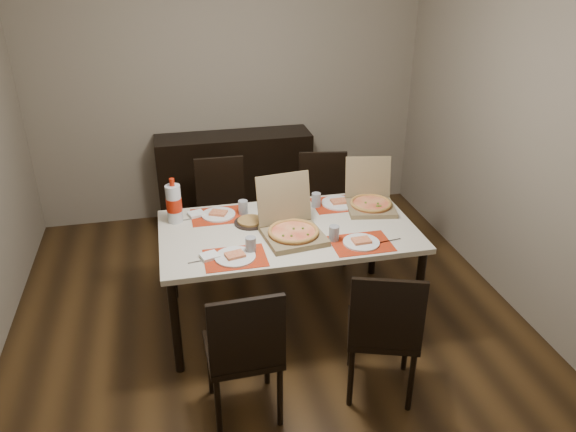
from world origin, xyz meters
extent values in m
cube|color=#402A13|center=(0.00, 0.00, -0.01)|extent=(3.80, 4.00, 0.02)
cube|color=gray|center=(0.00, 2.01, 1.30)|extent=(3.80, 0.02, 2.60)
cube|color=gray|center=(1.91, 0.00, 1.30)|extent=(0.02, 4.00, 2.60)
cube|color=black|center=(0.00, 1.78, 0.45)|extent=(1.50, 0.40, 0.90)
cube|color=beige|center=(0.15, 0.04, 0.73)|extent=(1.80, 1.00, 0.04)
cylinder|color=black|center=(-0.69, -0.40, 0.35)|extent=(0.06, 0.06, 0.71)
cylinder|color=black|center=(0.99, -0.40, 0.35)|extent=(0.06, 0.06, 0.71)
cylinder|color=black|center=(-0.69, 0.48, 0.35)|extent=(0.06, 0.06, 0.71)
cylinder|color=black|center=(0.99, 0.48, 0.35)|extent=(0.06, 0.06, 0.71)
cube|color=black|center=(-0.31, -0.82, 0.45)|extent=(0.43, 0.43, 0.04)
cube|color=black|center=(-0.31, -1.01, 0.70)|extent=(0.42, 0.04, 0.46)
cylinder|color=black|center=(-0.49, -1.01, 0.21)|extent=(0.04, 0.04, 0.43)
cylinder|color=black|center=(-0.13, -1.00, 0.21)|extent=(0.04, 0.04, 0.43)
cylinder|color=black|center=(-0.50, -0.65, 0.21)|extent=(0.04, 0.04, 0.43)
cylinder|color=black|center=(-0.14, -0.64, 0.21)|extent=(0.04, 0.04, 0.43)
cube|color=black|center=(0.55, -0.83, 0.45)|extent=(0.53, 0.53, 0.04)
cube|color=black|center=(0.49, -1.01, 0.70)|extent=(0.41, 0.16, 0.46)
cylinder|color=black|center=(0.32, -0.94, 0.21)|extent=(0.04, 0.04, 0.43)
cylinder|color=black|center=(0.66, -1.05, 0.21)|extent=(0.04, 0.04, 0.43)
cylinder|color=black|center=(0.44, -0.60, 0.21)|extent=(0.04, 0.04, 0.43)
cylinder|color=black|center=(0.78, -0.71, 0.21)|extent=(0.04, 0.04, 0.43)
cube|color=black|center=(-0.22, 0.92, 0.45)|extent=(0.43, 0.43, 0.04)
cube|color=black|center=(-0.21, 1.11, 0.70)|extent=(0.42, 0.04, 0.46)
cylinder|color=black|center=(-0.03, 1.09, 0.21)|extent=(0.04, 0.04, 0.43)
cylinder|color=black|center=(-0.39, 1.10, 0.21)|extent=(0.04, 0.04, 0.43)
cylinder|color=black|center=(-0.04, 0.73, 0.21)|extent=(0.04, 0.04, 0.43)
cylinder|color=black|center=(-0.40, 0.74, 0.21)|extent=(0.04, 0.04, 0.43)
cube|color=black|center=(0.66, 0.85, 0.45)|extent=(0.49, 0.49, 0.04)
cube|color=black|center=(0.69, 1.04, 0.70)|extent=(0.42, 0.11, 0.46)
cylinder|color=black|center=(0.87, 1.00, 0.21)|extent=(0.04, 0.04, 0.43)
cylinder|color=black|center=(0.51, 1.06, 0.21)|extent=(0.04, 0.04, 0.43)
cylinder|color=black|center=(0.80, 0.64, 0.21)|extent=(0.04, 0.04, 0.43)
cylinder|color=black|center=(0.45, 0.71, 0.21)|extent=(0.04, 0.04, 0.43)
cube|color=red|center=(-0.27, -0.28, 0.75)|extent=(0.40, 0.30, 0.00)
cylinder|color=white|center=(-0.27, -0.28, 0.76)|extent=(0.27, 0.27, 0.01)
cube|color=#FFD27F|center=(-0.27, -0.28, 0.78)|extent=(0.14, 0.12, 0.02)
cylinder|color=gray|center=(-0.16, -0.23, 0.81)|extent=(0.07, 0.07, 0.11)
cube|color=#B2B2B7|center=(-0.47, -0.27, 0.75)|extent=(0.20, 0.04, 0.00)
cube|color=white|center=(-0.43, -0.24, 0.76)|extent=(0.13, 0.13, 0.02)
cube|color=red|center=(0.59, -0.28, 0.75)|extent=(0.40, 0.30, 0.00)
cylinder|color=white|center=(0.59, -0.28, 0.76)|extent=(0.25, 0.25, 0.01)
cube|color=#FFD27F|center=(0.59, -0.28, 0.78)|extent=(0.12, 0.10, 0.02)
cylinder|color=gray|center=(0.42, -0.20, 0.81)|extent=(0.07, 0.07, 0.11)
cube|color=#B2B2B7|center=(0.77, -0.29, 0.75)|extent=(0.20, 0.04, 0.00)
cube|color=red|center=(-0.31, 0.36, 0.75)|extent=(0.40, 0.30, 0.00)
cylinder|color=white|center=(-0.31, 0.36, 0.76)|extent=(0.25, 0.25, 0.01)
cube|color=#FFD27F|center=(-0.31, 0.36, 0.78)|extent=(0.15, 0.13, 0.02)
cylinder|color=gray|center=(-0.12, 0.34, 0.81)|extent=(0.07, 0.07, 0.11)
cube|color=#B2B2B7|center=(-0.48, 0.35, 0.75)|extent=(0.20, 0.04, 0.00)
cube|color=white|center=(-0.47, 0.40, 0.76)|extent=(0.13, 0.13, 0.02)
cube|color=red|center=(0.63, 0.36, 0.75)|extent=(0.40, 0.30, 0.00)
cylinder|color=white|center=(0.63, 0.36, 0.76)|extent=(0.27, 0.27, 0.01)
cube|color=#FFD27F|center=(0.63, 0.36, 0.78)|extent=(0.12, 0.09, 0.02)
cylinder|color=gray|center=(0.44, 0.35, 0.81)|extent=(0.07, 0.07, 0.11)
cube|color=#B2B2B7|center=(0.75, 0.37, 0.75)|extent=(0.20, 0.04, 0.00)
cube|color=white|center=(0.24, 0.03, 0.76)|extent=(0.16, 0.16, 0.02)
cube|color=olive|center=(0.16, -0.11, 0.77)|extent=(0.44, 0.44, 0.04)
cube|color=olive|center=(0.13, 0.09, 0.97)|extent=(0.40, 0.14, 0.35)
cylinder|color=#FFD27F|center=(0.16, -0.11, 0.80)|extent=(0.37, 0.37, 0.02)
cube|color=olive|center=(0.84, 0.22, 0.77)|extent=(0.40, 0.40, 0.03)
cube|color=olive|center=(0.87, 0.39, 0.94)|extent=(0.36, 0.14, 0.31)
cylinder|color=#FFD27F|center=(0.84, 0.22, 0.79)|extent=(0.35, 0.35, 0.02)
cylinder|color=black|center=(-0.09, 0.18, 0.76)|extent=(0.24, 0.24, 0.01)
cylinder|color=#B28544|center=(-0.09, 0.18, 0.77)|extent=(0.19, 0.19, 0.02)
imported|color=white|center=(0.24, 0.21, 0.76)|extent=(0.14, 0.14, 0.03)
cylinder|color=silver|center=(-0.62, 0.33, 0.89)|extent=(0.11, 0.11, 0.28)
cylinder|color=#B01D08|center=(-0.62, 0.33, 0.89)|extent=(0.11, 0.11, 0.10)
cylinder|color=#B01D08|center=(-0.62, 0.33, 1.06)|extent=(0.04, 0.04, 0.05)
camera|label=1|loc=(-0.62, -3.40, 2.60)|focal=35.00mm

